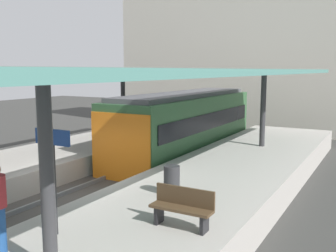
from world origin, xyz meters
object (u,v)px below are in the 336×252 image
(commuter_train, at_px, (185,124))
(platform_sign, at_px, (53,158))
(platform_bench, at_px, (182,206))
(litter_bin, at_px, (172,180))

(commuter_train, bearing_deg, platform_sign, -76.38)
(commuter_train, distance_m, platform_sign, 11.68)
(commuter_train, relative_size, platform_bench, 7.70)
(platform_bench, height_order, platform_sign, platform_sign)
(platform_bench, bearing_deg, platform_sign, -142.40)
(platform_sign, height_order, litter_bin, platform_sign)
(platform_bench, bearing_deg, litter_bin, 124.74)
(litter_bin, bearing_deg, platform_sign, -103.54)
(platform_sign, bearing_deg, commuter_train, 103.62)
(litter_bin, bearing_deg, platform_bench, -55.26)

